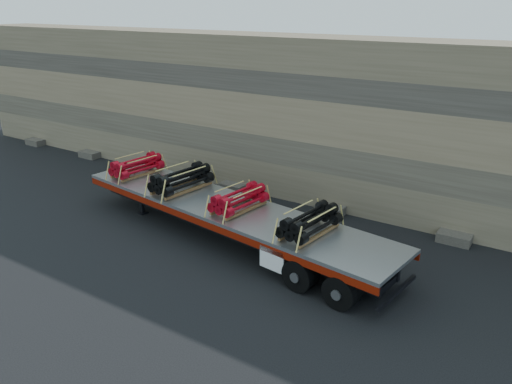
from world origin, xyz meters
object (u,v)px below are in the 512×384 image
trailer (228,223)px  bundle_front (137,166)px  bundle_midfront (181,180)px  bundle_midrear (239,200)px  bundle_rear (310,223)px

trailer → bundle_front: (-5.29, 0.74, 1.06)m
bundle_front → bundle_midfront: size_ratio=0.89×
bundle_midfront → bundle_midrear: bearing=0.0°
trailer → bundle_midrear: bearing=-0.0°
bundle_midrear → bundle_rear: bundle_rear is taller
bundle_front → bundle_midrear: 5.93m
trailer → bundle_midfront: 2.71m
trailer → bundle_rear: bundle_rear is taller
bundle_midrear → trailer: bearing=180.0°
bundle_midfront → bundle_rear: size_ratio=1.10×
bundle_front → bundle_midrear: size_ratio=1.01×
bundle_front → bundle_rear: bearing=0.0°
bundle_front → bundle_rear: bundle_rear is taller
trailer → bundle_rear: size_ratio=6.18×
bundle_midfront → bundle_front: bearing=180.0°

